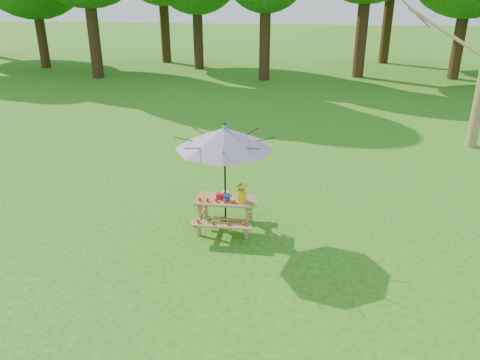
# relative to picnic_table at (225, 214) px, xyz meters

# --- Properties ---
(picnic_table) EXTENTS (1.20, 1.32, 0.67)m
(picnic_table) POSITION_rel_picnic_table_xyz_m (0.00, 0.00, 0.00)
(picnic_table) COLOR #956943
(picnic_table) RESTS_ON ground
(patio_umbrella) EXTENTS (2.17, 2.17, 2.25)m
(patio_umbrella) POSITION_rel_picnic_table_xyz_m (0.00, 0.00, 1.62)
(patio_umbrella) COLOR black
(patio_umbrella) RESTS_ON ground
(produce_bins) EXTENTS (0.29, 0.41, 0.13)m
(produce_bins) POSITION_rel_picnic_table_xyz_m (-0.03, 0.03, 0.40)
(produce_bins) COLOR red
(produce_bins) RESTS_ON picnic_table
(tomatoes_row) EXTENTS (0.77, 0.13, 0.07)m
(tomatoes_row) POSITION_rel_picnic_table_xyz_m (-0.15, -0.18, 0.38)
(tomatoes_row) COLOR red
(tomatoes_row) RESTS_ON picnic_table
(flower_bucket) EXTENTS (0.31, 0.28, 0.42)m
(flower_bucket) POSITION_rel_picnic_table_xyz_m (0.34, -0.04, 0.57)
(flower_bucket) COLOR yellow
(flower_bucket) RESTS_ON picnic_table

